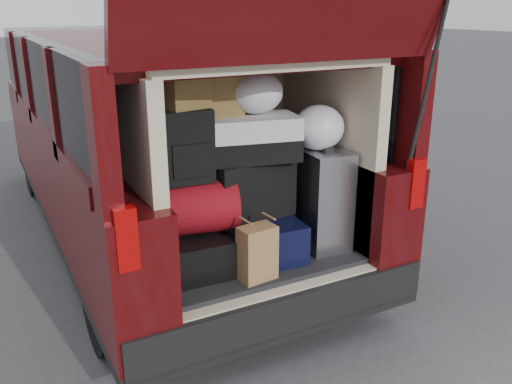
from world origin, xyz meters
TOP-DOWN VIEW (x-y plane):
  - ground at (0.00, 0.00)m, footprint 80.00×80.00m
  - minivan at (0.00, 1.86)m, footprint 1.90×5.35m
  - load_floor at (0.00, 0.28)m, footprint 1.24×1.05m
  - black_hardshell at (-0.37, 0.18)m, footprint 0.43×0.58m
  - navy_hardshell at (0.05, 0.14)m, footprint 0.49×0.58m
  - silver_roller at (0.48, 0.09)m, footprint 0.29×0.44m
  - kraft_bag at (-0.10, -0.15)m, footprint 0.22×0.15m
  - red_duffel at (-0.35, 0.14)m, footprint 0.52×0.39m
  - black_soft_case at (0.02, 0.20)m, footprint 0.54×0.36m
  - backpack at (-0.38, 0.15)m, footprint 0.29×0.19m
  - twotone_duffel at (0.01, 0.16)m, footprint 0.62×0.40m
  - grocery_sack_lower at (-0.36, 0.19)m, footprint 0.26×0.23m
  - grocery_sack_upper at (-0.13, 0.27)m, footprint 0.25×0.21m
  - plastic_bag_center at (0.09, 0.21)m, footprint 0.34×0.32m
  - plastic_bag_right at (0.45, 0.09)m, footprint 0.35×0.33m

SIDE VIEW (x-z plane):
  - ground at x=0.00m, z-range 0.00..0.00m
  - load_floor at x=0.00m, z-range 0.00..0.55m
  - black_hardshell at x=-0.37m, z-range 0.55..0.77m
  - navy_hardshell at x=0.05m, z-range 0.55..0.79m
  - kraft_bag at x=-0.10m, z-range 0.55..0.86m
  - silver_roller at x=0.48m, z-range 0.55..1.18m
  - minivan at x=0.00m, z-range -0.47..2.29m
  - red_duffel at x=-0.35m, z-range 0.77..1.08m
  - black_soft_case at x=0.02m, z-range 0.79..1.16m
  - twotone_duffel at x=0.01m, z-range 1.16..1.41m
  - backpack at x=-0.38m, z-range 1.08..1.49m
  - plastic_bag_right at x=0.45m, z-range 1.18..1.45m
  - grocery_sack_upper at x=-0.13m, z-range 1.41..1.65m
  - plastic_bag_center at x=0.09m, z-range 1.41..1.66m
  - grocery_sack_lower at x=-0.36m, z-range 1.49..1.69m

